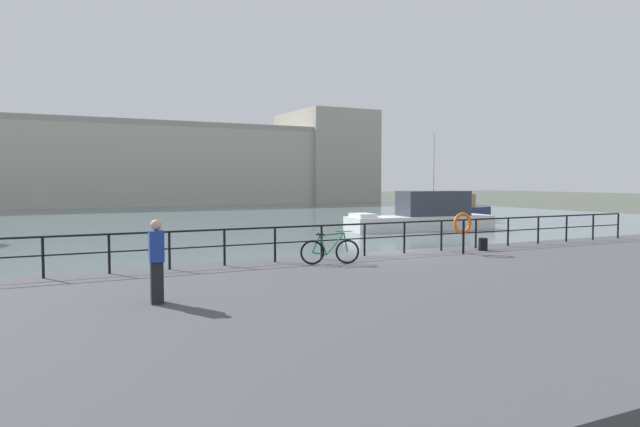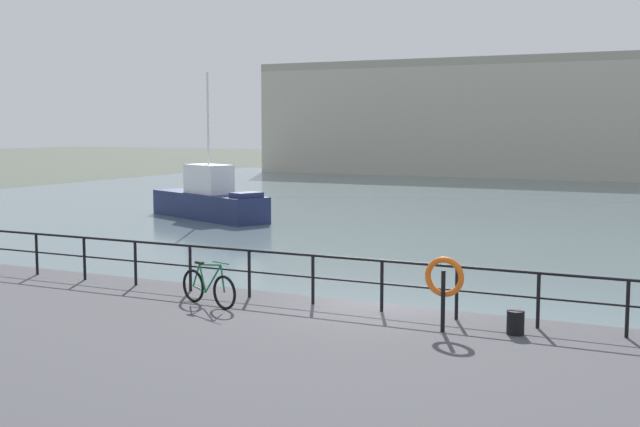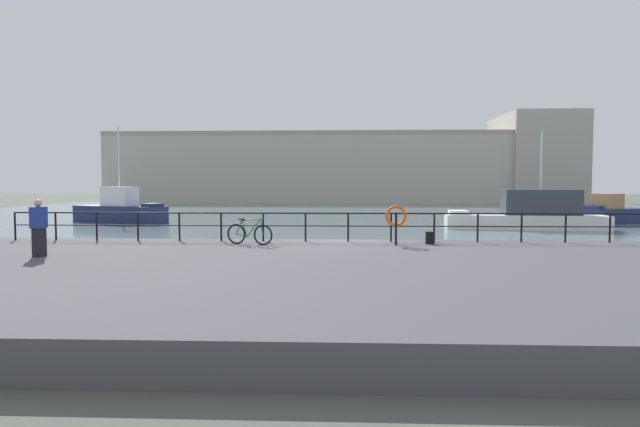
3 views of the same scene
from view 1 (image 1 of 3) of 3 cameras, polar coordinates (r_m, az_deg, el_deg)
The scene contains 11 objects.
ground_plane at distance 20.58m, azimuth 6.36°, elevation -5.69°, with size 240.00×240.00×0.00m, color #4C5147.
water_basin at distance 48.55m, azimuth -13.79°, elevation -0.58°, with size 80.00×60.00×0.01m, color slate.
quay_promenade at distance 15.61m, azimuth 19.81°, elevation -7.40°, with size 56.00×13.00×0.73m, color #47474C.
harbor_building at distance 78.53m, azimuth -15.09°, elevation 4.59°, with size 68.67×14.47×13.08m.
moored_white_yacht at distance 38.24m, azimuth 10.19°, elevation -0.14°, with size 9.94×3.63×6.15m.
moored_small_launch at distance 46.92m, azimuth 14.01°, elevation 0.23°, with size 5.35×3.64×2.14m.
quay_railing at distance 19.50m, azimuth 6.36°, elevation -1.86°, with size 23.82×0.07×1.08m.
parked_bicycle at distance 17.19m, azimuth 0.97°, elevation -3.69°, with size 1.70×0.60×0.98m.
mooring_bollard at distance 21.32m, azimuth 15.65°, elevation -2.91°, with size 0.32×0.32×0.44m, color black.
life_ring_stand at distance 20.16m, azimuth 13.76°, elevation -1.08°, with size 0.75×0.16×1.40m.
standing_person at distance 12.19m, azimuth -15.69°, elevation -4.46°, with size 0.33×0.47×1.69m.
Camera 1 is at (-11.27, -16.92, 3.21)m, focal length 32.73 mm.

